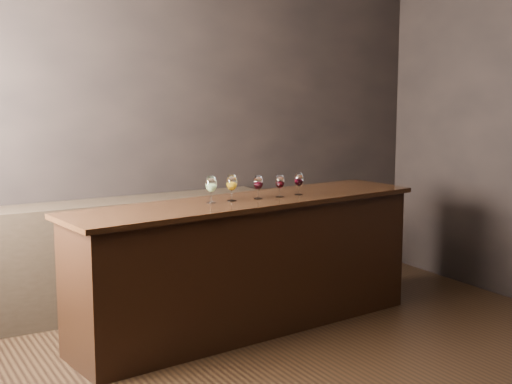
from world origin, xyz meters
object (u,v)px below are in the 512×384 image
glass_white (211,185)px  back_bar_shelf (117,257)px  glass_amber (232,183)px  glass_red_c (299,180)px  glass_red_a (258,183)px  glass_red_b (280,182)px  bar_counter (248,267)px

glass_white → back_bar_shelf: bearing=114.8°
glass_amber → glass_red_c: glass_amber is taller
glass_red_a → glass_red_b: size_ratio=1.04×
glass_red_b → back_bar_shelf: bearing=137.2°
glass_white → glass_red_a: size_ratio=1.11×
glass_red_a → glass_red_c: glass_red_a is taller
glass_red_a → glass_red_b: (0.18, -0.01, -0.00)m
back_bar_shelf → glass_red_a: (0.81, -0.90, 0.66)m
back_bar_shelf → glass_red_c: 1.62m
glass_white → glass_amber: (0.17, 0.01, -0.00)m
glass_white → glass_amber: glass_white is taller
glass_red_a → glass_red_b: glass_red_a is taller
back_bar_shelf → glass_red_a: 1.38m
bar_counter → back_bar_shelf: bar_counter is taller
bar_counter → glass_red_a: 0.64m
bar_counter → glass_red_c: glass_red_c is taller
glass_amber → glass_white: bearing=-176.6°
bar_counter → glass_red_c: 0.78m
glass_amber → glass_red_c: bearing=0.0°
glass_red_b → glass_amber: bearing=176.5°
back_bar_shelf → glass_amber: 1.26m
glass_red_b → glass_white: bearing=178.6°
back_bar_shelf → glass_white: (0.42, -0.90, 0.67)m
glass_amber → glass_red_a: size_ratio=1.09×
glass_red_c → glass_red_b: bearing=-172.5°
glass_red_a → glass_red_b: bearing=-4.3°
back_bar_shelf → glass_red_a: glass_red_a is taller
back_bar_shelf → glass_amber: glass_amber is taller
glass_red_c → back_bar_shelf: bearing=142.9°
bar_counter → glass_white: 0.72m
glass_white → glass_red_c: size_ratio=1.15×
glass_red_a → glass_red_c: bearing=1.7°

